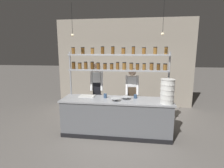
{
  "coord_description": "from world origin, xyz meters",
  "views": [
    {
      "loc": [
        0.47,
        -4.17,
        2.1
      ],
      "look_at": [
        -0.13,
        0.2,
        1.27
      ],
      "focal_mm": 28.0,
      "sensor_mm": 36.0,
      "label": 1
    }
  ],
  "objects_px": {
    "chef_left": "(97,89)",
    "container_stack": "(167,91)",
    "prep_bowl_near_left": "(125,98)",
    "cutting_board": "(87,96)",
    "serving_cup_by_board": "(105,96)",
    "spice_shelf_unit": "(118,64)",
    "serving_cup_front": "(135,96)",
    "chef_center": "(132,93)",
    "prep_bowl_center_front": "(116,100)"
  },
  "relations": [
    {
      "from": "serving_cup_front",
      "to": "serving_cup_by_board",
      "type": "height_order",
      "value": "serving_cup_by_board"
    },
    {
      "from": "chef_left",
      "to": "serving_cup_by_board",
      "type": "height_order",
      "value": "chef_left"
    },
    {
      "from": "chef_center",
      "to": "serving_cup_by_board",
      "type": "height_order",
      "value": "chef_center"
    },
    {
      "from": "spice_shelf_unit",
      "to": "prep_bowl_center_front",
      "type": "bearing_deg",
      "value": -88.75
    },
    {
      "from": "cutting_board",
      "to": "serving_cup_front",
      "type": "xyz_separation_m",
      "value": [
        1.26,
        -0.0,
        0.04
      ]
    },
    {
      "from": "prep_bowl_near_left",
      "to": "serving_cup_by_board",
      "type": "height_order",
      "value": "serving_cup_by_board"
    },
    {
      "from": "container_stack",
      "to": "cutting_board",
      "type": "bearing_deg",
      "value": 170.04
    },
    {
      "from": "prep_bowl_near_left",
      "to": "serving_cup_front",
      "type": "xyz_separation_m",
      "value": [
        0.25,
        0.12,
        0.02
      ]
    },
    {
      "from": "cutting_board",
      "to": "prep_bowl_center_front",
      "type": "bearing_deg",
      "value": -21.05
    },
    {
      "from": "chef_left",
      "to": "prep_bowl_center_front",
      "type": "xyz_separation_m",
      "value": [
        0.64,
        -0.81,
        -0.08
      ]
    },
    {
      "from": "container_stack",
      "to": "prep_bowl_near_left",
      "type": "height_order",
      "value": "container_stack"
    },
    {
      "from": "chef_center",
      "to": "container_stack",
      "type": "xyz_separation_m",
      "value": [
        0.81,
        -0.76,
        0.25
      ]
    },
    {
      "from": "prep_bowl_near_left",
      "to": "spice_shelf_unit",
      "type": "bearing_deg",
      "value": 128.59
    },
    {
      "from": "container_stack",
      "to": "chef_left",
      "type": "bearing_deg",
      "value": 155.09
    },
    {
      "from": "chef_center",
      "to": "serving_cup_by_board",
      "type": "distance_m",
      "value": 0.82
    },
    {
      "from": "chef_left",
      "to": "serving_cup_front",
      "type": "bearing_deg",
      "value": -33.11
    },
    {
      "from": "chef_left",
      "to": "container_stack",
      "type": "xyz_separation_m",
      "value": [
        1.82,
        -0.85,
        0.17
      ]
    },
    {
      "from": "chef_center",
      "to": "container_stack",
      "type": "relative_size",
      "value": 2.94
    },
    {
      "from": "container_stack",
      "to": "cutting_board",
      "type": "height_order",
      "value": "container_stack"
    },
    {
      "from": "chef_left",
      "to": "serving_cup_front",
      "type": "distance_m",
      "value": 1.22
    },
    {
      "from": "cutting_board",
      "to": "serving_cup_by_board",
      "type": "distance_m",
      "value": 0.5
    },
    {
      "from": "cutting_board",
      "to": "prep_bowl_near_left",
      "type": "height_order",
      "value": "prep_bowl_near_left"
    },
    {
      "from": "spice_shelf_unit",
      "to": "serving_cup_front",
      "type": "bearing_deg",
      "value": -19.77
    },
    {
      "from": "cutting_board",
      "to": "chef_center",
      "type": "bearing_deg",
      "value": 19.41
    },
    {
      "from": "chef_left",
      "to": "prep_bowl_near_left",
      "type": "height_order",
      "value": "chef_left"
    },
    {
      "from": "prep_bowl_near_left",
      "to": "serving_cup_front",
      "type": "bearing_deg",
      "value": 25.92
    },
    {
      "from": "spice_shelf_unit",
      "to": "chef_left",
      "type": "relative_size",
      "value": 1.49
    },
    {
      "from": "chef_left",
      "to": "prep_bowl_near_left",
      "type": "bearing_deg",
      "value": -44.53
    },
    {
      "from": "serving_cup_by_board",
      "to": "spice_shelf_unit",
      "type": "bearing_deg",
      "value": 39.4
    },
    {
      "from": "chef_center",
      "to": "serving_cup_front",
      "type": "height_order",
      "value": "chef_center"
    },
    {
      "from": "container_stack",
      "to": "chef_center",
      "type": "bearing_deg",
      "value": 137.1
    },
    {
      "from": "prep_bowl_near_left",
      "to": "prep_bowl_center_front",
      "type": "relative_size",
      "value": 1.03
    },
    {
      "from": "cutting_board",
      "to": "prep_bowl_near_left",
      "type": "bearing_deg",
      "value": -6.89
    },
    {
      "from": "prep_bowl_near_left",
      "to": "serving_cup_by_board",
      "type": "xyz_separation_m",
      "value": [
        -0.52,
        0.06,
        0.02
      ]
    },
    {
      "from": "container_stack",
      "to": "prep_bowl_center_front",
      "type": "height_order",
      "value": "container_stack"
    },
    {
      "from": "container_stack",
      "to": "serving_cup_by_board",
      "type": "xyz_separation_m",
      "value": [
        -1.48,
        0.28,
        -0.23
      ]
    },
    {
      "from": "serving_cup_front",
      "to": "chef_left",
      "type": "bearing_deg",
      "value": 155.64
    },
    {
      "from": "cutting_board",
      "to": "spice_shelf_unit",
      "type": "bearing_deg",
      "value": 12.23
    },
    {
      "from": "spice_shelf_unit",
      "to": "cutting_board",
      "type": "relative_size",
      "value": 6.57
    },
    {
      "from": "spice_shelf_unit",
      "to": "serving_cup_by_board",
      "type": "relative_size",
      "value": 24.35
    },
    {
      "from": "container_stack",
      "to": "prep_bowl_near_left",
      "type": "relative_size",
      "value": 2.33
    },
    {
      "from": "cutting_board",
      "to": "serving_cup_front",
      "type": "relative_size",
      "value": 4.21
    },
    {
      "from": "serving_cup_front",
      "to": "serving_cup_by_board",
      "type": "xyz_separation_m",
      "value": [
        -0.77,
        -0.06,
        0.01
      ]
    },
    {
      "from": "spice_shelf_unit",
      "to": "chef_center",
      "type": "bearing_deg",
      "value": 32.33
    },
    {
      "from": "chef_left",
      "to": "prep_bowl_center_front",
      "type": "height_order",
      "value": "chef_left"
    },
    {
      "from": "prep_bowl_near_left",
      "to": "serving_cup_front",
      "type": "height_order",
      "value": "serving_cup_front"
    },
    {
      "from": "chef_left",
      "to": "chef_center",
      "type": "xyz_separation_m",
      "value": [
        1.01,
        -0.09,
        -0.08
      ]
    },
    {
      "from": "spice_shelf_unit",
      "to": "chef_center",
      "type": "height_order",
      "value": "spice_shelf_unit"
    },
    {
      "from": "chef_center",
      "to": "cutting_board",
      "type": "distance_m",
      "value": 1.23
    },
    {
      "from": "chef_center",
      "to": "serving_cup_by_board",
      "type": "bearing_deg",
      "value": -149.54
    }
  ]
}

